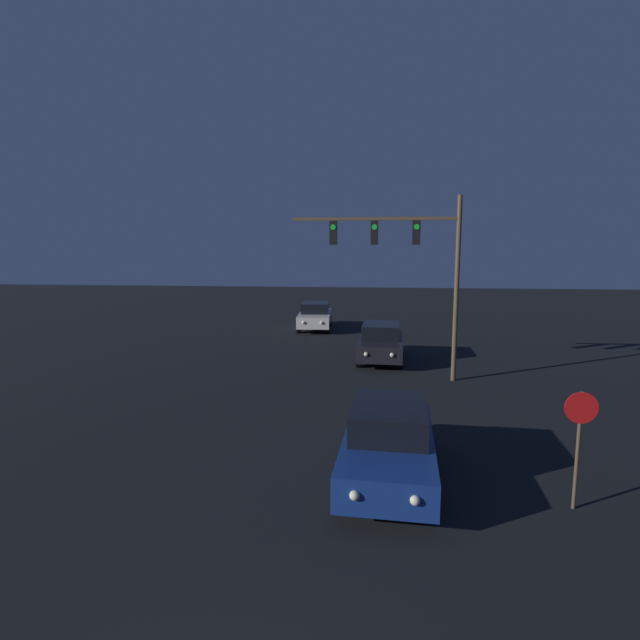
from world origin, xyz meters
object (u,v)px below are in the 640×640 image
(car_near, at_px, (388,442))
(traffic_signal_mast, at_px, (409,255))
(car_far, at_px, (315,316))
(car_mid, at_px, (381,342))
(stop_sign, at_px, (579,430))

(car_near, distance_m, traffic_signal_mast, 9.46)
(car_near, relative_size, car_far, 1.00)
(car_mid, xyz_separation_m, traffic_signal_mast, (0.95, -3.15, 3.93))
(traffic_signal_mast, bearing_deg, stop_sign, -74.54)
(car_mid, distance_m, stop_sign, 13.11)
(car_mid, relative_size, traffic_signal_mast, 0.67)
(car_near, bearing_deg, stop_sign, 169.37)
(car_near, height_order, stop_sign, stop_sign)
(car_far, height_order, stop_sign, stop_sign)
(car_near, bearing_deg, traffic_signal_mast, -92.96)
(car_far, height_order, traffic_signal_mast, traffic_signal_mast)
(car_mid, xyz_separation_m, car_far, (-3.92, 8.28, 0.00))
(car_near, distance_m, car_mid, 11.70)
(car_far, xyz_separation_m, stop_sign, (7.49, -20.87, 0.77))
(car_far, bearing_deg, traffic_signal_mast, 110.25)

